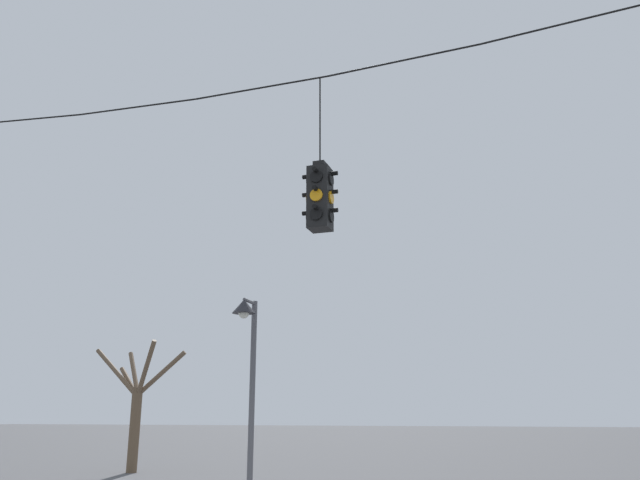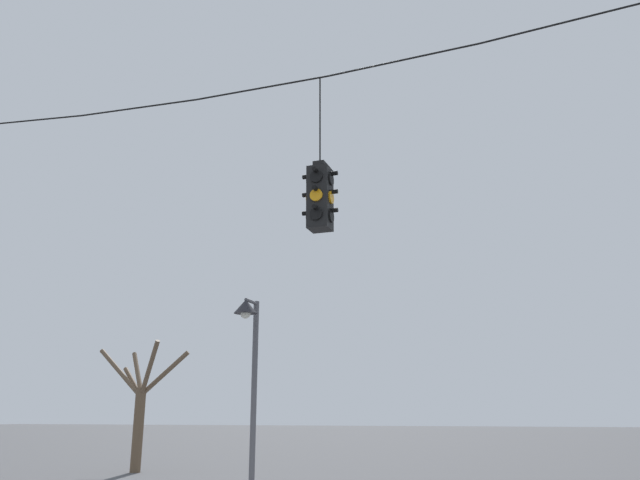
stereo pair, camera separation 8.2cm
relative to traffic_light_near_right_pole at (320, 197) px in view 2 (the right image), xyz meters
name	(u,v)px [view 2 (the right image)]	position (x,y,z in m)	size (l,w,h in m)	color
span_wire	(260,78)	(-1.10, 0.00, 2.30)	(17.26, 0.03, 0.61)	black
traffic_light_near_right_pole	(320,197)	(0.00, 0.00, 0.00)	(0.58, 0.58, 2.64)	black
street_lamp	(249,345)	(-2.63, 3.15, -1.88)	(0.48, 0.84, 4.05)	#515156
bare_tree	(139,405)	(-8.94, 8.58, -2.96)	(3.44, 1.55, 3.93)	brown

